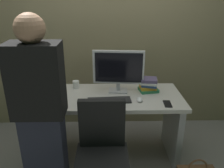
% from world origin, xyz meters
% --- Properties ---
extents(ground_plane, '(9.00, 9.00, 0.00)m').
position_xyz_m(ground_plane, '(0.00, 0.00, 0.00)').
color(ground_plane, gray).
extents(wall_back, '(6.40, 0.10, 3.00)m').
position_xyz_m(wall_back, '(0.00, 0.78, 1.50)').
color(wall_back, '#8C7F5B').
rests_on(wall_back, ground).
extents(desk, '(1.47, 0.67, 0.75)m').
position_xyz_m(desk, '(0.00, 0.00, 0.52)').
color(desk, beige).
rests_on(desk, ground).
extents(office_chair, '(0.52, 0.52, 0.94)m').
position_xyz_m(office_chair, '(-0.10, -0.63, 0.43)').
color(office_chair, black).
rests_on(office_chair, ground).
extents(person_at_desk, '(0.40, 0.24, 1.64)m').
position_xyz_m(person_at_desk, '(-0.58, -0.57, 0.84)').
color(person_at_desk, '#262838').
rests_on(person_at_desk, ground).
extents(monitor, '(0.54, 0.16, 0.46)m').
position_xyz_m(monitor, '(0.07, 0.10, 1.01)').
color(monitor, silver).
rests_on(monitor, desk).
extents(keyboard, '(0.44, 0.15, 0.02)m').
position_xyz_m(keyboard, '(-0.03, -0.14, 0.76)').
color(keyboard, '#262626').
rests_on(keyboard, desk).
extents(mouse, '(0.06, 0.10, 0.03)m').
position_xyz_m(mouse, '(0.27, -0.14, 0.77)').
color(mouse, white).
rests_on(mouse, desk).
extents(cup_near_keyboard, '(0.07, 0.07, 0.09)m').
position_xyz_m(cup_near_keyboard, '(-0.50, -0.06, 0.80)').
color(cup_near_keyboard, '#3372B2').
rests_on(cup_near_keyboard, desk).
extents(cup_by_monitor, '(0.07, 0.07, 0.09)m').
position_xyz_m(cup_by_monitor, '(-0.40, 0.21, 0.79)').
color(cup_by_monitor, white).
rests_on(cup_by_monitor, desk).
extents(book_stack, '(0.22, 0.20, 0.15)m').
position_xyz_m(book_stack, '(0.40, 0.10, 0.82)').
color(book_stack, '#338C59').
rests_on(book_stack, desk).
extents(cell_phone, '(0.08, 0.15, 0.01)m').
position_xyz_m(cell_phone, '(0.53, -0.21, 0.76)').
color(cell_phone, black).
rests_on(cell_phone, desk).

